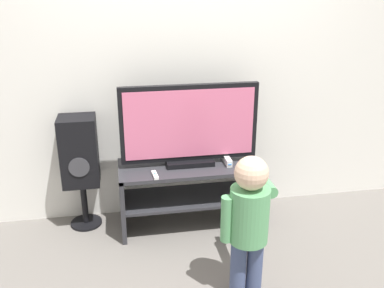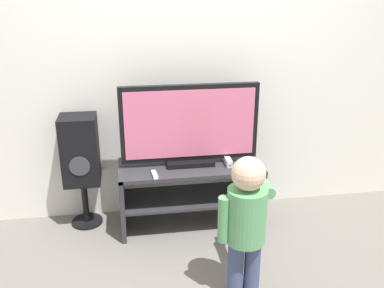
% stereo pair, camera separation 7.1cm
% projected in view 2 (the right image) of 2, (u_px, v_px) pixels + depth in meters
% --- Properties ---
extents(ground_plane, '(16.00, 16.00, 0.00)m').
position_uv_depth(ground_plane, '(195.00, 238.00, 3.40)').
color(ground_plane, slate).
extents(wall_back, '(10.00, 0.06, 2.60)m').
position_uv_depth(wall_back, '(184.00, 62.00, 3.44)').
color(wall_back, silver).
rests_on(wall_back, ground_plane).
extents(tv_stand, '(1.14, 0.47, 0.53)m').
position_uv_depth(tv_stand, '(190.00, 185.00, 3.49)').
color(tv_stand, '#2D2D33').
rests_on(tv_stand, ground_plane).
extents(television, '(1.08, 0.20, 0.65)m').
position_uv_depth(television, '(190.00, 126.00, 3.33)').
color(television, black).
rests_on(television, tv_stand).
extents(game_console, '(0.04, 0.20, 0.05)m').
position_uv_depth(game_console, '(227.00, 160.00, 3.44)').
color(game_console, white).
rests_on(game_console, tv_stand).
extents(remote_primary, '(0.05, 0.13, 0.03)m').
position_uv_depth(remote_primary, '(155.00, 175.00, 3.22)').
color(remote_primary, white).
rests_on(remote_primary, tv_stand).
extents(child, '(0.36, 0.53, 0.96)m').
position_uv_depth(child, '(246.00, 216.00, 2.62)').
color(child, '#3F4C72').
rests_on(child, ground_plane).
extents(speaker_tower, '(0.29, 0.27, 0.94)m').
position_uv_depth(speaker_tower, '(80.00, 154.00, 3.39)').
color(speaker_tower, black).
rests_on(speaker_tower, ground_plane).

